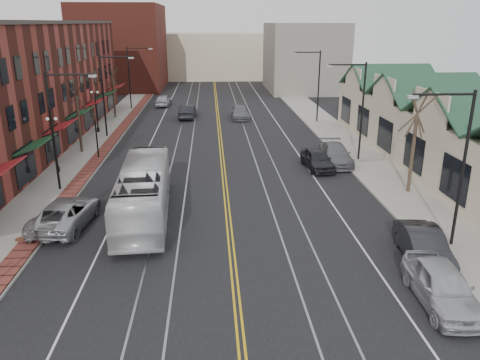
{
  "coord_description": "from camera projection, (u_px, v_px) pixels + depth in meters",
  "views": [
    {
      "loc": [
        -0.96,
        -15.34,
        11.17
      ],
      "look_at": [
        0.78,
        11.65,
        2.0
      ],
      "focal_mm": 35.0,
      "sensor_mm": 36.0,
      "label": 1
    }
  ],
  "objects": [
    {
      "name": "building_right",
      "position": [
        448.0,
        139.0,
        37.41
      ],
      "size": [
        8.0,
        36.0,
        4.6
      ],
      "primitive_type": "cube",
      "color": "#C4B297",
      "rests_on": "ground"
    },
    {
      "name": "sidewalk_left",
      "position": [
        69.0,
        172.0,
        36.29
      ],
      "size": [
        4.0,
        120.0,
        0.15
      ],
      "primitive_type": "cube",
      "color": "gray",
      "rests_on": "ground"
    },
    {
      "name": "distant_car_far",
      "position": [
        163.0,
        100.0,
        65.13
      ],
      "size": [
        2.07,
        4.79,
        1.61
      ],
      "primitive_type": "imported",
      "rotation": [
        0.0,
        0.0,
        3.11
      ],
      "color": "#A3A4AA",
      "rests_on": "ground"
    },
    {
      "name": "parked_car_d",
      "position": [
        317.0,
        159.0,
        37.21
      ],
      "size": [
        2.25,
        4.8,
        1.59
      ],
      "primitive_type": "imported",
      "rotation": [
        0.0,
        0.0,
        0.08
      ],
      "color": "black",
      "rests_on": "ground"
    },
    {
      "name": "parked_car_a",
      "position": [
        442.0,
        285.0,
        19.27
      ],
      "size": [
        2.26,
        5.13,
        1.72
      ],
      "primitive_type": "imported",
      "rotation": [
        0.0,
        0.0,
        -0.05
      ],
      "color": "#B5B6BD",
      "rests_on": "ground"
    },
    {
      "name": "backdrop_mid",
      "position": [
        213.0,
        56.0,
        97.03
      ],
      "size": [
        22.0,
        14.0,
        9.0
      ],
      "primitive_type": "cube",
      "color": "#C4B297",
      "rests_on": "ground"
    },
    {
      "name": "traffic_signal",
      "position": [
        96.0,
        132.0,
        39.42
      ],
      "size": [
        0.18,
        0.15,
        3.8
      ],
      "color": "black",
      "rests_on": "sidewalk_left"
    },
    {
      "name": "streetlight_l_2",
      "position": [
        107.0,
        87.0,
        46.1
      ],
      "size": [
        3.33,
        0.25,
        8.0
      ],
      "color": "black",
      "rests_on": "sidewalk_left"
    },
    {
      "name": "streetlight_l_3",
      "position": [
        132.0,
        71.0,
        61.22
      ],
      "size": [
        3.33,
        0.25,
        8.0
      ],
      "color": "black",
      "rests_on": "sidewalk_left"
    },
    {
      "name": "distant_car_left",
      "position": [
        188.0,
        112.0,
        56.78
      ],
      "size": [
        2.06,
        5.07,
        1.64
      ],
      "primitive_type": "imported",
      "rotation": [
        0.0,
        0.0,
        3.07
      ],
      "color": "black",
      "rests_on": "ground"
    },
    {
      "name": "tree_left_far",
      "position": [
        113.0,
        91.0,
        56.02
      ],
      "size": [
        1.66,
        1.28,
        6.02
      ],
      "color": "#382B21",
      "rests_on": "sidewalk_left"
    },
    {
      "name": "backdrop_left",
      "position": [
        122.0,
        47.0,
        81.08
      ],
      "size": [
        14.0,
        18.0,
        14.0
      ],
      "primitive_type": "cube",
      "color": "maroon",
      "rests_on": "ground"
    },
    {
      "name": "transit_bus",
      "position": [
        144.0,
        191.0,
        27.79
      ],
      "size": [
        3.3,
        11.64,
        3.21
      ],
      "primitive_type": "imported",
      "rotation": [
        0.0,
        0.0,
        3.19
      ],
      "color": "silver",
      "rests_on": "ground"
    },
    {
      "name": "streetlight_r_1",
      "position": [
        358.0,
        101.0,
        38.0
      ],
      "size": [
        3.33,
        0.25,
        8.0
      ],
      "color": "black",
      "rests_on": "sidewalk_right"
    },
    {
      "name": "building_left",
      "position": [
        3.0,
        90.0,
        40.73
      ],
      "size": [
        10.0,
        50.0,
        11.0
      ],
      "primitive_type": "cube",
      "color": "maroon",
      "rests_on": "ground"
    },
    {
      "name": "distant_car_right",
      "position": [
        240.0,
        113.0,
        56.7
      ],
      "size": [
        2.09,
        5.08,
        1.47
      ],
      "primitive_type": "imported",
      "rotation": [
        0.0,
        0.0,
        0.01
      ],
      "color": "slate",
      "rests_on": "ground"
    },
    {
      "name": "sidewalk_right",
      "position": [
        372.0,
        167.0,
        37.75
      ],
      "size": [
        4.0,
        120.0,
        0.15
      ],
      "primitive_type": "cube",
      "color": "gray",
      "rests_on": "ground"
    },
    {
      "name": "parked_suv",
      "position": [
        66.0,
        213.0,
        26.67
      ],
      "size": [
        3.24,
        6.02,
        1.61
      ],
      "primitive_type": "imported",
      "rotation": [
        0.0,
        0.0,
        3.04
      ],
      "color": "#A9ABB0",
      "rests_on": "ground"
    },
    {
      "name": "ground",
      "position": [
        239.0,
        325.0,
        18.14
      ],
      "size": [
        160.0,
        160.0,
        0.0
      ],
      "primitive_type": "plane",
      "color": "black",
      "rests_on": "ground"
    },
    {
      "name": "lamppost_l_2",
      "position": [
        55.0,
        146.0,
        35.56
      ],
      "size": [
        0.84,
        0.28,
        4.27
      ],
      "color": "black",
      "rests_on": "sidewalk_left"
    },
    {
      "name": "backdrop_right",
      "position": [
        304.0,
        57.0,
        78.73
      ],
      "size": [
        12.0,
        16.0,
        11.0
      ],
      "primitive_type": "cube",
      "color": "slate",
      "rests_on": "ground"
    },
    {
      "name": "tree_left_near",
      "position": [
        78.0,
        114.0,
        40.82
      ],
      "size": [
        1.78,
        1.37,
        6.48
      ],
      "color": "#382B21",
      "rests_on": "sidewalk_left"
    },
    {
      "name": "streetlight_l_1",
      "position": [
        58.0,
        120.0,
        30.98
      ],
      "size": [
        3.33,
        0.25,
        8.0
      ],
      "color": "black",
      "rests_on": "sidewalk_left"
    },
    {
      "name": "tree_right_mid",
      "position": [
        414.0,
        140.0,
        30.93
      ],
      "size": [
        1.9,
        1.46,
        6.93
      ],
      "color": "#382B21",
      "rests_on": "sidewalk_right"
    },
    {
      "name": "streetlight_r_0",
      "position": [
        456.0,
        154.0,
        22.88
      ],
      "size": [
        3.33,
        0.25,
        8.0
      ],
      "color": "black",
      "rests_on": "sidewalk_right"
    },
    {
      "name": "streetlight_r_2",
      "position": [
        315.0,
        79.0,
        53.12
      ],
      "size": [
        3.33,
        0.25,
        8.0
      ],
      "color": "black",
      "rests_on": "sidewalk_right"
    },
    {
      "name": "parked_car_b",
      "position": [
        423.0,
        246.0,
        22.79
      ],
      "size": [
        2.22,
        5.09,
        1.63
      ],
      "primitive_type": "imported",
      "rotation": [
        0.0,
        0.0,
        -0.1
      ],
      "color": "#222328",
      "rests_on": "ground"
    },
    {
      "name": "lamppost_l_3",
      "position": [
        97.0,
        112.0,
        48.79
      ],
      "size": [
        0.84,
        0.28,
        4.27
      ],
      "color": "black",
      "rests_on": "sidewalk_left"
    },
    {
      "name": "manhole_far",
      "position": [
        21.0,
        239.0,
        24.97
      ],
      "size": [
        0.6,
        0.6,
        0.02
      ],
      "primitive_type": "cylinder",
      "color": "#592D19",
      "rests_on": "sidewalk_left"
    },
    {
      "name": "parked_car_c",
      "position": [
        335.0,
        154.0,
        38.56
      ],
      "size": [
        2.5,
        5.64,
        1.61
      ],
      "primitive_type": "imported",
      "rotation": [
        0.0,
        0.0,
        -0.05
      ],
      "color": "slate",
      "rests_on": "ground"
    }
  ]
}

